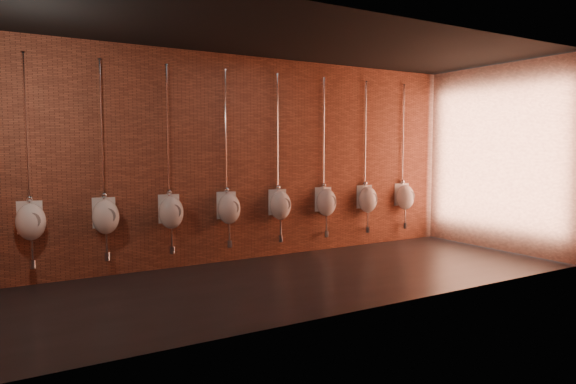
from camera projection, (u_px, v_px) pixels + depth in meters
name	position (u px, v px, depth m)	size (l,w,h in m)	color
ground	(286.00, 281.00, 6.86)	(8.50, 8.50, 0.00)	black
room_shell	(286.00, 129.00, 6.68)	(8.54, 3.04, 3.22)	black
urinal_1	(31.00, 220.00, 6.47)	(0.41, 0.37, 2.71)	white
urinal_2	(106.00, 215.00, 6.93)	(0.41, 0.37, 2.71)	white
urinal_3	(171.00, 211.00, 7.39)	(0.41, 0.37, 2.71)	white
urinal_4	(229.00, 208.00, 7.86)	(0.41, 0.37, 2.71)	white
urinal_5	(280.00, 204.00, 8.32)	(0.41, 0.37, 2.71)	white
urinal_6	(326.00, 201.00, 8.78)	(0.41, 0.37, 2.71)	white
urinal_7	(367.00, 199.00, 9.24)	(0.41, 0.37, 2.71)	white
urinal_8	(405.00, 196.00, 9.70)	(0.41, 0.37, 2.71)	white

